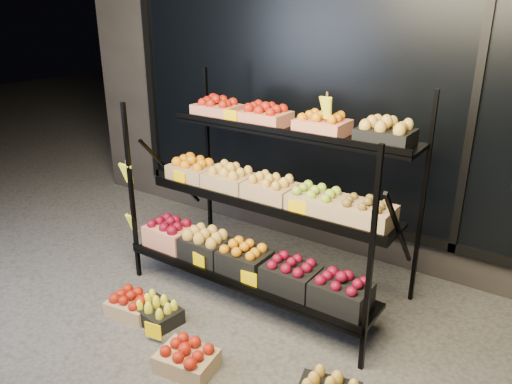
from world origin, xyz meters
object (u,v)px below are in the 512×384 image
Objects in this scene: display_rack at (264,201)px; floor_crate_midleft at (157,311)px; floor_crate_left at (132,304)px; floor_crate_midright at (187,358)px.

floor_crate_midleft is (-0.41, -0.80, -0.70)m from display_rack.
display_rack reaches higher than floor_crate_left.
floor_crate_left is 0.92× the size of floor_crate_midright.
display_rack is 1.27m from floor_crate_left.
floor_crate_midleft is (0.23, 0.04, 0.00)m from floor_crate_left.
floor_crate_left is 0.78m from floor_crate_midright.
floor_crate_left is at bearing -126.83° from display_rack.
display_rack is at bearing 71.32° from floor_crate_midleft.
floor_crate_midleft is 0.59m from floor_crate_midright.
floor_crate_midright is (0.75, -0.22, 0.00)m from floor_crate_left.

